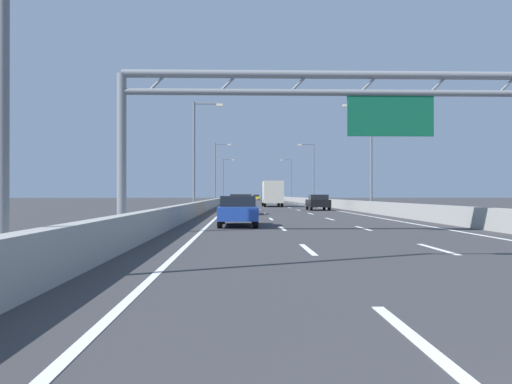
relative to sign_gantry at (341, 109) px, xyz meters
name	(u,v)px	position (x,y,z in m)	size (l,w,h in m)	color
ground_plane	(260,202)	(-0.28, 81.36, -4.86)	(260.00, 260.00, 0.00)	#38383A
lane_dash_left_0	(413,337)	(-2.08, -15.14, -4.86)	(0.16, 3.00, 0.01)	white
lane_dash_left_1	(308,249)	(-2.08, -6.14, -4.86)	(0.16, 3.00, 0.01)	white
lane_dash_left_2	(282,228)	(-2.08, 2.86, -4.86)	(0.16, 3.00, 0.01)	white
lane_dash_left_3	(271,219)	(-2.08, 11.86, -4.86)	(0.16, 3.00, 0.01)	white
lane_dash_left_4	(265,214)	(-2.08, 20.86, -4.86)	(0.16, 3.00, 0.01)	white
lane_dash_left_5	(260,210)	(-2.08, 29.86, -4.86)	(0.16, 3.00, 0.01)	white
lane_dash_left_6	(258,208)	(-2.08, 38.86, -4.86)	(0.16, 3.00, 0.01)	white
lane_dash_left_7	(255,206)	(-2.08, 47.86, -4.86)	(0.16, 3.00, 0.01)	white
lane_dash_left_8	(254,205)	(-2.08, 56.86, -4.86)	(0.16, 3.00, 0.01)	white
lane_dash_left_9	(252,204)	(-2.08, 65.86, -4.86)	(0.16, 3.00, 0.01)	white
lane_dash_left_10	(251,203)	(-2.08, 74.86, -4.86)	(0.16, 3.00, 0.01)	white
lane_dash_left_11	(251,202)	(-2.08, 83.86, -4.86)	(0.16, 3.00, 0.01)	white
lane_dash_left_12	(250,201)	(-2.08, 92.86, -4.86)	(0.16, 3.00, 0.01)	white
lane_dash_left_13	(249,201)	(-2.08, 101.86, -4.86)	(0.16, 3.00, 0.01)	white
lane_dash_left_14	(249,200)	(-2.08, 110.86, -4.86)	(0.16, 3.00, 0.01)	white
lane_dash_left_15	(248,200)	(-2.08, 119.86, -4.86)	(0.16, 3.00, 0.01)	white
lane_dash_left_16	(248,200)	(-2.08, 128.86, -4.86)	(0.16, 3.00, 0.01)	white
lane_dash_left_17	(247,199)	(-2.08, 137.86, -4.86)	(0.16, 3.00, 0.01)	white
lane_dash_right_1	(437,249)	(1.52, -6.14, -4.86)	(0.16, 3.00, 0.01)	white
lane_dash_right_2	(363,228)	(1.52, 2.86, -4.86)	(0.16, 3.00, 0.01)	white
lane_dash_right_3	(330,219)	(1.52, 11.86, -4.86)	(0.16, 3.00, 0.01)	white
lane_dash_right_4	(311,214)	(1.52, 20.86, -4.86)	(0.16, 3.00, 0.01)	white
lane_dash_right_5	(298,210)	(1.52, 29.86, -4.86)	(0.16, 3.00, 0.01)	white
lane_dash_right_6	(290,208)	(1.52, 38.86, -4.86)	(0.16, 3.00, 0.01)	white
lane_dash_right_7	(283,206)	(1.52, 47.86, -4.86)	(0.16, 3.00, 0.01)	white
lane_dash_right_8	(278,205)	(1.52, 56.86, -4.86)	(0.16, 3.00, 0.01)	white
lane_dash_right_9	(275,204)	(1.52, 65.86, -4.86)	(0.16, 3.00, 0.01)	white
lane_dash_right_10	(271,203)	(1.52, 74.86, -4.86)	(0.16, 3.00, 0.01)	white
lane_dash_right_11	(269,202)	(1.52, 83.86, -4.86)	(0.16, 3.00, 0.01)	white
lane_dash_right_12	(267,201)	(1.52, 92.86, -4.86)	(0.16, 3.00, 0.01)	white
lane_dash_right_13	(265,201)	(1.52, 101.86, -4.86)	(0.16, 3.00, 0.01)	white
lane_dash_right_14	(263,200)	(1.52, 110.86, -4.86)	(0.16, 3.00, 0.01)	white
lane_dash_right_15	(262,200)	(1.52, 119.86, -4.86)	(0.16, 3.00, 0.01)	white
lane_dash_right_16	(261,200)	(1.52, 128.86, -4.86)	(0.16, 3.00, 0.01)	white
lane_dash_right_17	(259,199)	(1.52, 137.86, -4.86)	(0.16, 3.00, 0.01)	white
edge_line_left	(232,203)	(-5.53, 69.36, -4.86)	(0.16, 176.00, 0.01)	white
edge_line_right	(294,203)	(4.97, 69.36, -4.86)	(0.16, 176.00, 0.01)	white
barrier_left	(226,199)	(-7.18, 91.36, -4.39)	(0.45, 220.00, 0.95)	#9E9E99
barrier_right	(291,199)	(6.62, 91.36, -4.39)	(0.45, 220.00, 0.95)	#9E9E99
sign_gantry	(341,109)	(0.00, 0.00, 0.00)	(16.87, 0.36, 6.36)	gray
streetlamp_left_mid	(197,149)	(-7.75, 25.43, 0.53)	(2.58, 0.28, 9.50)	slate
streetlamp_right_mid	(369,150)	(7.18, 25.43, 0.53)	(2.58, 0.28, 9.50)	slate
streetlamp_left_far	(217,169)	(-7.75, 62.39, 0.53)	(2.58, 0.28, 9.50)	slate
streetlamp_right_far	(312,170)	(7.18, 62.39, 0.53)	(2.58, 0.28, 9.50)	slate
streetlamp_left_distant	(224,177)	(-7.75, 99.35, 0.53)	(2.58, 0.28, 9.50)	slate
streetlamp_right_distant	(290,177)	(7.18, 99.35, 0.53)	(2.58, 0.28, 9.50)	slate
orange_car	(241,204)	(-3.94, 19.77, -4.08)	(1.80, 4.38, 1.52)	orange
white_car	(239,202)	(-4.13, 28.66, -4.08)	(1.70, 4.64, 1.53)	silver
blue_car	(238,210)	(-4.07, 4.85, -4.11)	(1.83, 4.66, 1.44)	#2347AD
yellow_car	(256,197)	(-0.04, 117.57, -4.13)	(1.71, 4.36, 1.44)	yellow
red_car	(241,199)	(-3.91, 71.03, -4.09)	(1.81, 4.15, 1.51)	red
black_car	(318,202)	(3.41, 30.00, -4.10)	(1.90, 4.11, 1.49)	black
box_truck	(272,193)	(-0.07, 45.19, -3.17)	(2.33, 7.96, 3.12)	#194799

